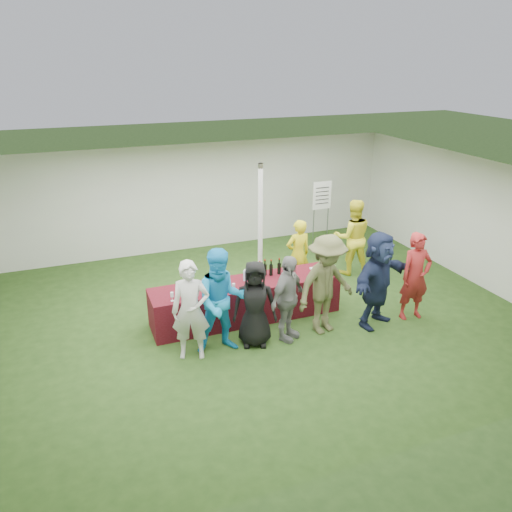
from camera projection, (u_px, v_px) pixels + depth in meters
name	position (u px, v px, depth m)	size (l,w,h in m)	color
ground	(259.00, 315.00, 9.68)	(60.00, 60.00, 0.00)	#284719
tent	(260.00, 228.00, 10.38)	(10.00, 10.00, 10.00)	white
serving_table	(246.00, 300.00, 9.45)	(3.60, 0.80, 0.75)	maroon
wine_bottles	(272.00, 269.00, 9.58)	(0.58, 0.15, 0.32)	black
wine_glasses	(203.00, 290.00, 8.73)	(1.16, 0.11, 0.16)	silver
water_bottle	(245.00, 275.00, 9.34)	(0.07, 0.07, 0.23)	silver
bar_towel	(317.00, 269.00, 9.85)	(0.25, 0.18, 0.03)	white
dump_bucket	(329.00, 270.00, 9.62)	(0.25, 0.25, 0.18)	slate
wine_list_sign	(322.00, 201.00, 12.43)	(0.50, 0.03, 1.80)	slate
staff_pourer	(298.00, 254.00, 10.56)	(0.56, 0.37, 1.53)	yellow
staff_back	(352.00, 237.00, 11.24)	(0.85, 0.66, 1.75)	yellow
customer_0	(191.00, 311.00, 8.06)	(0.62, 0.41, 1.71)	silver
customer_1	(222.00, 301.00, 8.21)	(0.89, 0.70, 1.84)	#1790D2
customer_2	(255.00, 304.00, 8.45)	(0.75, 0.49, 1.54)	black
customer_3	(288.00, 299.00, 8.60)	(0.92, 0.38, 1.57)	gray
customer_4	(326.00, 285.00, 8.80)	(1.20, 0.69, 1.85)	brown
customer_5	(378.00, 279.00, 9.05)	(1.68, 0.54, 1.82)	#1B2443
customer_6	(415.00, 276.00, 9.31)	(0.62, 0.41, 1.70)	maroon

